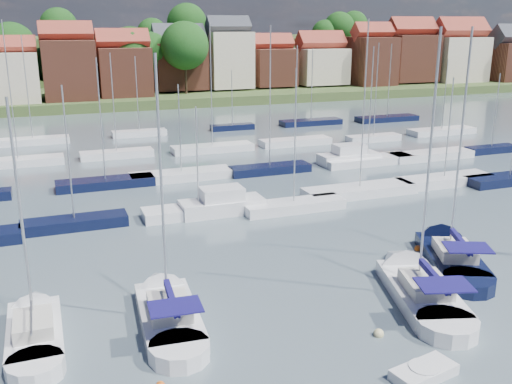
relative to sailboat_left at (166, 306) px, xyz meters
name	(u,v)px	position (x,y,z in m)	size (l,w,h in m)	color
ground	(215,158)	(13.28, 35.31, -0.36)	(260.00, 260.00, 0.00)	#415258
sailboat_left	(166,306)	(0.00, 0.00, 0.00)	(3.71, 11.30, 15.13)	silver
sailboat_centre	(412,282)	(14.50, -2.18, 0.00)	(6.57, 12.54, 16.45)	silver
sailboat_navy	(445,251)	(19.57, 1.24, 0.00)	(7.58, 12.12, 16.41)	black
sailboat_far	(35,326)	(-6.72, 0.26, -0.02)	(2.65, 9.87, 13.14)	silver
tender	(424,372)	(9.57, -10.04, -0.10)	(3.26, 1.97, 0.66)	silver
buoy_c	(379,336)	(9.62, -6.26, -0.36)	(0.54, 0.54, 0.54)	beige
buoy_d	(434,325)	(12.93, -6.39, -0.36)	(0.47, 0.47, 0.47)	beige
buoy_e	(418,250)	(18.44, 2.70, -0.36)	(0.50, 0.50, 0.50)	#D85914
marina_field	(244,162)	(15.19, 30.45, 0.08)	(79.62, 41.41, 15.93)	silver
far_shore_town	(123,67)	(15.51, 127.97, 4.25)	(212.46, 90.00, 22.27)	#435229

